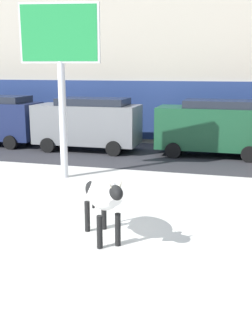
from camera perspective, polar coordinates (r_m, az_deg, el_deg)
The scene contains 9 objects.
ground_plane at distance 9.55m, azimuth -2.83°, elevation -8.66°, with size 120.00×120.00×0.00m, color silver.
road_strip at distance 17.65m, azimuth 6.09°, elevation 1.63°, with size 60.00×5.60×0.01m, color #333338.
building_facade at distance 23.29m, azimuth 9.12°, elevation 20.41°, with size 44.00×6.10×13.00m.
cow_holstein at distance 8.83m, azimuth -3.34°, elevation -3.63°, with size 1.44×1.78×1.54m.
billboard at distance 13.88m, azimuth -8.96°, elevation 16.27°, with size 2.51×0.68×5.56m.
car_grey_van at distance 18.72m, azimuth -5.23°, elevation 6.17°, with size 4.62×2.16×2.32m.
car_darkgreen_van at distance 17.82m, azimuth 11.82°, elevation 5.58°, with size 4.62×2.16×2.32m.
pedestrian_by_cars at distance 20.12m, azimuth 6.61°, elevation 5.60°, with size 0.36×0.24×1.73m.
pedestrian_far_left at distance 22.49m, azimuth -12.45°, elevation 6.20°, with size 0.36×0.24×1.73m.
Camera 1 is at (2.83, -8.38, 3.59)m, focal length 44.80 mm.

